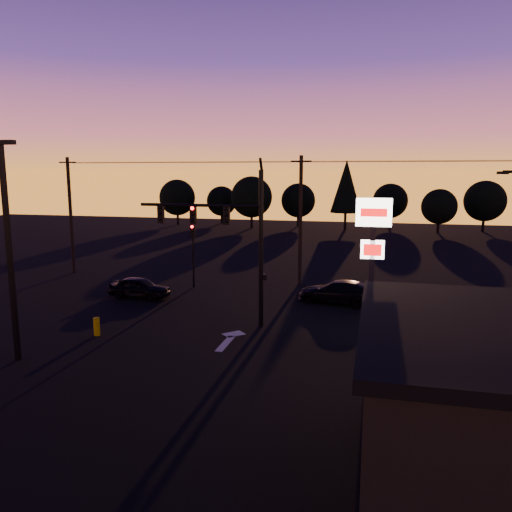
# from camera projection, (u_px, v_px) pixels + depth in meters

# --- Properties ---
(ground) EXTENTS (120.00, 120.00, 0.00)m
(ground) POSITION_uv_depth(u_px,v_px,m) (208.00, 350.00, 22.38)
(ground) COLOR black
(ground) RESTS_ON ground
(lane_arrow) EXTENTS (1.20, 3.10, 0.01)m
(lane_arrow) POSITION_uv_depth(u_px,v_px,m) (230.00, 339.00, 23.86)
(lane_arrow) COLOR beige
(lane_arrow) RESTS_ON ground
(traffic_signal_mast) EXTENTS (6.79, 0.52, 8.58)m
(traffic_signal_mast) POSITION_uv_depth(u_px,v_px,m) (230.00, 231.00, 25.40)
(traffic_signal_mast) COLOR black
(traffic_signal_mast) RESTS_ON ground
(secondary_signal) EXTENTS (0.30, 0.31, 4.35)m
(secondary_signal) POSITION_uv_depth(u_px,v_px,m) (193.00, 246.00, 34.06)
(secondary_signal) COLOR black
(secondary_signal) RESTS_ON ground
(parking_lot_light) EXTENTS (1.25, 0.30, 9.14)m
(parking_lot_light) POSITION_uv_depth(u_px,v_px,m) (8.00, 237.00, 20.36)
(parking_lot_light) COLOR black
(parking_lot_light) RESTS_ON ground
(pylon_sign) EXTENTS (1.50, 0.28, 6.80)m
(pylon_sign) POSITION_uv_depth(u_px,v_px,m) (373.00, 242.00, 21.38)
(pylon_sign) COLOR black
(pylon_sign) RESTS_ON ground
(utility_pole_0) EXTENTS (1.40, 0.26, 9.00)m
(utility_pole_0) POSITION_uv_depth(u_px,v_px,m) (71.00, 215.00, 38.73)
(utility_pole_0) COLOR black
(utility_pole_0) RESTS_ON ground
(utility_pole_1) EXTENTS (1.40, 0.26, 9.00)m
(utility_pole_1) POSITION_uv_depth(u_px,v_px,m) (300.00, 220.00, 34.57)
(utility_pole_1) COLOR black
(utility_pole_1) RESTS_ON ground
(power_wires) EXTENTS (36.00, 1.22, 0.07)m
(power_wires) POSITION_uv_depth(u_px,v_px,m) (301.00, 162.00, 33.90)
(power_wires) COLOR black
(power_wires) RESTS_ON ground
(bollard) EXTENTS (0.30, 0.30, 0.89)m
(bollard) POSITION_uv_depth(u_px,v_px,m) (97.00, 327.00, 24.32)
(bollard) COLOR #D8C500
(bollard) RESTS_ON ground
(tree_0) EXTENTS (5.36, 5.36, 6.74)m
(tree_0) POSITION_uv_depth(u_px,v_px,m) (177.00, 197.00, 74.71)
(tree_0) COLOR black
(tree_0) RESTS_ON ground
(tree_1) EXTENTS (4.54, 4.54, 5.71)m
(tree_1) POSITION_uv_depth(u_px,v_px,m) (222.00, 201.00, 76.30)
(tree_1) COLOR black
(tree_1) RESTS_ON ground
(tree_2) EXTENTS (5.77, 5.78, 7.26)m
(tree_2) POSITION_uv_depth(u_px,v_px,m) (252.00, 197.00, 69.96)
(tree_2) COLOR black
(tree_2) RESTS_ON ground
(tree_3) EXTENTS (4.95, 4.95, 6.22)m
(tree_3) POSITION_uv_depth(u_px,v_px,m) (298.00, 200.00, 72.52)
(tree_3) COLOR black
(tree_3) RESTS_ON ground
(tree_4) EXTENTS (4.18, 4.18, 9.50)m
(tree_4) POSITION_uv_depth(u_px,v_px,m) (346.00, 186.00, 67.66)
(tree_4) COLOR black
(tree_4) RESTS_ON ground
(tree_5) EXTENTS (4.95, 4.95, 6.22)m
(tree_5) POSITION_uv_depth(u_px,v_px,m) (390.00, 201.00, 71.43)
(tree_5) COLOR black
(tree_5) RESTS_ON ground
(tree_6) EXTENTS (4.54, 4.54, 5.71)m
(tree_6) POSITION_uv_depth(u_px,v_px,m) (439.00, 207.00, 64.34)
(tree_6) COLOR black
(tree_6) RESTS_ON ground
(tree_7) EXTENTS (5.36, 5.36, 6.74)m
(tree_7) POSITION_uv_depth(u_px,v_px,m) (485.00, 201.00, 65.73)
(tree_7) COLOR black
(tree_7) RESTS_ON ground
(car_left) EXTENTS (3.96, 1.72, 1.33)m
(car_left) POSITION_uv_depth(u_px,v_px,m) (139.00, 287.00, 31.57)
(car_left) COLOR black
(car_left) RESTS_ON ground
(car_right) EXTENTS (5.14, 2.87, 1.41)m
(car_right) POSITION_uv_depth(u_px,v_px,m) (338.00, 292.00, 30.26)
(car_right) COLOR black
(car_right) RESTS_ON ground
(suv_parked) EXTENTS (4.35, 5.16, 1.31)m
(suv_parked) POSITION_uv_depth(u_px,v_px,m) (451.00, 377.00, 17.87)
(suv_parked) COLOR black
(suv_parked) RESTS_ON ground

